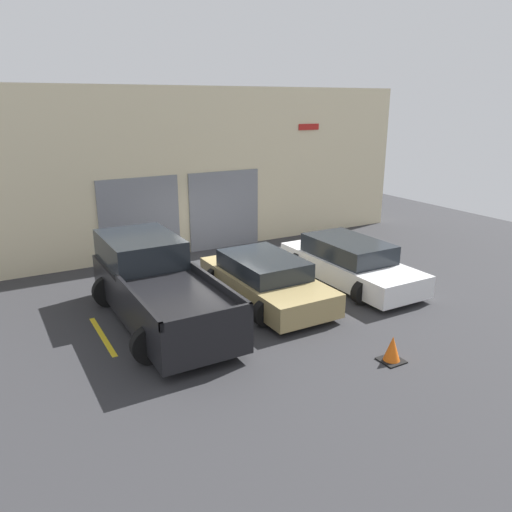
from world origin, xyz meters
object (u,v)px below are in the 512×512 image
object	(u,v)px
sedan_side	(265,280)
pickup_truck	(156,285)
sedan_white	(349,262)
traffic_cone	(392,350)

from	to	relation	value
sedan_side	pickup_truck	bearing A→B (deg)	173.91
pickup_truck	sedan_side	distance (m)	2.88
sedan_white	pickup_truck	bearing A→B (deg)	177.00
sedan_side	traffic_cone	distance (m)	4.14
traffic_cone	sedan_side	bearing A→B (deg)	98.01
sedan_white	traffic_cone	xyz separation A→B (m)	(-2.27, -4.09, -0.34)
sedan_white	traffic_cone	distance (m)	4.69
pickup_truck	sedan_white	size ratio (longest dim) A/B	1.16
sedan_white	sedan_side	xyz separation A→B (m)	(-2.85, -0.00, -0.02)
pickup_truck	traffic_cone	size ratio (longest dim) A/B	9.90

